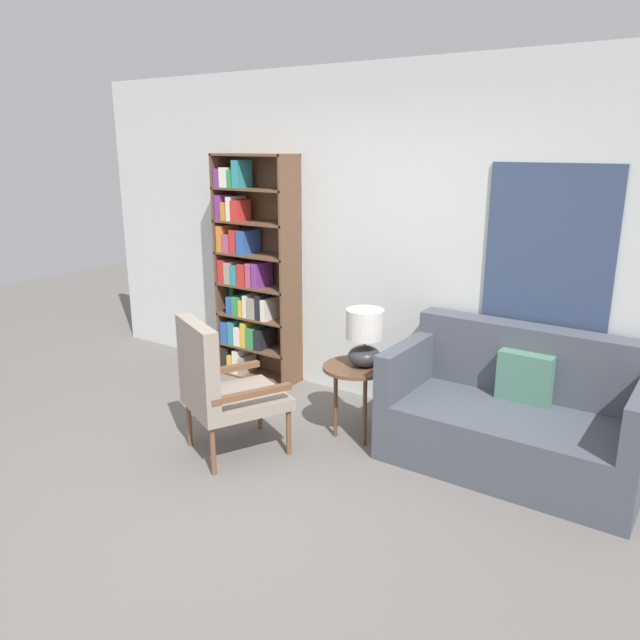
{
  "coord_description": "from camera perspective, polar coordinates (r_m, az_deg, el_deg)",
  "views": [
    {
      "loc": [
        2.34,
        -2.34,
        2.1
      ],
      "look_at": [
        -0.05,
        1.15,
        0.9
      ],
      "focal_mm": 35.0,
      "sensor_mm": 36.0,
      "label": 1
    }
  ],
  "objects": [
    {
      "name": "wall_back",
      "position": [
        5.0,
        6.52,
        7.12
      ],
      "size": [
        6.4,
        0.08,
        2.7
      ],
      "color": "silver",
      "rests_on": "ground_plane"
    },
    {
      "name": "table_lamp",
      "position": [
        4.43,
        4.12,
        -1.41
      ],
      "size": [
        0.27,
        0.27,
        0.42
      ],
      "color": "#2D2D33",
      "rests_on": "side_table"
    },
    {
      "name": "ground_plane",
      "position": [
        3.92,
        -9.28,
        -16.81
      ],
      "size": [
        14.0,
        14.0,
        0.0
      ],
      "primitive_type": "plane",
      "color": "#66605B"
    },
    {
      "name": "couch",
      "position": [
        4.43,
        17.47,
        -8.48
      ],
      "size": [
        1.63,
        0.88,
        0.9
      ],
      "color": "#474C56",
      "rests_on": "ground_plane"
    },
    {
      "name": "armchair",
      "position": [
        4.31,
        -9.28,
        -5.68
      ],
      "size": [
        0.77,
        0.81,
        0.98
      ],
      "color": "brown",
      "rests_on": "ground_plane"
    },
    {
      "name": "side_table",
      "position": [
        4.52,
        3.27,
        -5.03
      ],
      "size": [
        0.48,
        0.48,
        0.56
      ],
      "color": "brown",
      "rests_on": "ground_plane"
    },
    {
      "name": "bookshelf",
      "position": [
        5.66,
        -6.38,
        4.07
      ],
      "size": [
        0.77,
        0.3,
        2.02
      ],
      "color": "brown",
      "rests_on": "ground_plane"
    }
  ]
}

